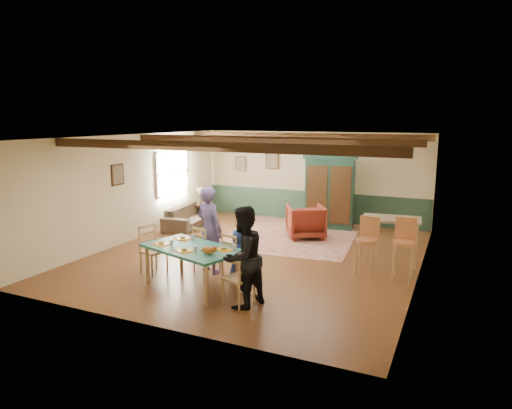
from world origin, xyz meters
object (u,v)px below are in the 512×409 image
at_px(dining_chair_end_right, 239,277).
at_px(end_table, 201,212).
at_px(dining_chair_far_left, 207,249).
at_px(cat, 209,249).
at_px(armoire, 330,192).
at_px(person_man, 210,229).
at_px(sofa, 190,216).
at_px(armchair, 306,222).
at_px(person_child, 239,255).
at_px(bar_stool_right, 404,250).
at_px(dining_chair_far_right, 236,257).
at_px(counter_table, 390,241).
at_px(person_woman, 243,257).
at_px(table_lamp, 200,196).
at_px(dining_table, 192,267).
at_px(bar_stool_left, 366,247).
at_px(dining_chair_end_left, 154,250).

distance_m(dining_chair_end_right, end_table, 6.57).
xyz_separation_m(dining_chair_far_left, cat, (0.69, -1.09, 0.38)).
distance_m(armoire, end_table, 3.98).
bearing_deg(dining_chair_end_right, armoire, -162.02).
height_order(person_man, sofa, person_man).
bearing_deg(end_table, armchair, -9.68).
relative_size(dining_chair_end_right, sofa, 0.48).
bearing_deg(person_child, armoire, -77.56).
bearing_deg(dining_chair_end_right, bar_stool_right, 152.18).
distance_m(dining_chair_far_left, dining_chair_far_right, 0.82).
bearing_deg(person_man, cat, 136.55).
xyz_separation_m(person_child, armchair, (0.13, 3.64, -0.08)).
xyz_separation_m(person_man, person_child, (0.79, -0.24, -0.37)).
bearing_deg(armchair, counter_table, 120.64).
bearing_deg(person_woman, armoire, -161.08).
relative_size(armchair, end_table, 1.82).
relative_size(end_table, counter_table, 0.43).
xyz_separation_m(person_man, table_lamp, (-2.65, 4.00, -0.13)).
relative_size(dining_table, end_table, 3.55).
relative_size(sofa, counter_table, 1.68).
distance_m(dining_table, dining_chair_far_right, 0.85).
xyz_separation_m(dining_table, bar_stool_left, (2.80, 1.96, 0.20)).
bearing_deg(bar_stool_left, table_lamp, 157.40).
height_order(dining_chair_far_left, bar_stool_left, bar_stool_left).
height_order(armoire, counter_table, armoire).
height_order(dining_chair_far_left, armchair, dining_chair_far_left).
height_order(dining_chair_far_left, table_lamp, table_lamp).
bearing_deg(bar_stool_left, dining_chair_far_right, -142.64).
bearing_deg(dining_chair_end_right, cat, -80.54).
distance_m(dining_chair_end_left, sofa, 4.08).
height_order(dining_table, dining_chair_end_right, dining_chair_end_right).
bearing_deg(bar_stool_right, dining_chair_far_right, -153.66).
relative_size(dining_chair_far_right, cat, 2.64).
xyz_separation_m(counter_table, bar_stool_right, (0.39, -0.96, 0.10)).
bearing_deg(dining_chair_end_right, person_man, -117.30).
height_order(cat, armchair, cat).
bearing_deg(armchair, person_woman, 65.74).
bearing_deg(bar_stool_right, cat, -142.65).
height_order(armchair, table_lamp, table_lamp).
relative_size(dining_chair_end_left, bar_stool_right, 0.81).
bearing_deg(person_woman, armchair, -157.28).
height_order(dining_chair_end_right, cat, dining_chair_end_right).
bearing_deg(sofa, dining_table, -153.58).
xyz_separation_m(dining_chair_end_left, counter_table, (4.24, 2.63, 0.02)).
bearing_deg(counter_table, person_child, -136.87).
distance_m(dining_chair_end_left, bar_stool_right, 4.92).
distance_m(dining_chair_end_left, table_lamp, 4.87).
height_order(armchair, counter_table, counter_table).
distance_m(dining_chair_far_right, armchair, 3.72).
bearing_deg(dining_chair_far_left, person_man, -90.00).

